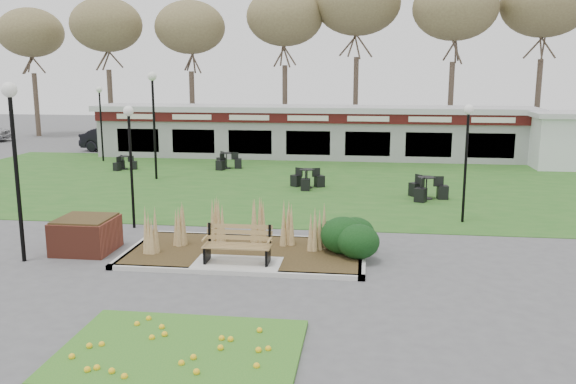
# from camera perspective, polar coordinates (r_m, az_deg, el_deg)

# --- Properties ---
(ground) EXTENTS (100.00, 100.00, 0.00)m
(ground) POSITION_cam_1_polar(r_m,az_deg,el_deg) (15.36, -4.87, -7.22)
(ground) COLOR #515154
(ground) RESTS_ON ground
(lawn) EXTENTS (34.00, 16.00, 0.02)m
(lawn) POSITION_cam_1_polar(r_m,az_deg,el_deg) (26.86, 0.53, 0.90)
(lawn) COLOR #245B1C
(lawn) RESTS_ON ground
(flower_bed) EXTENTS (4.20, 3.00, 0.16)m
(flower_bed) POSITION_cam_1_polar(r_m,az_deg,el_deg) (11.21, -9.99, -14.25)
(flower_bed) COLOR #2B7320
(flower_bed) RESTS_ON ground
(planting_bed) EXTENTS (6.75, 3.40, 1.27)m
(planting_bed) POSITION_cam_1_polar(r_m,az_deg,el_deg) (16.32, 0.51, -4.71)
(planting_bed) COLOR #302413
(planting_bed) RESTS_ON ground
(park_bench) EXTENTS (1.70, 0.66, 0.93)m
(park_bench) POSITION_cam_1_polar(r_m,az_deg,el_deg) (15.42, -4.71, -4.86)
(park_bench) COLOR olive
(park_bench) RESTS_ON ground
(brick_planter) EXTENTS (1.50, 1.50, 0.95)m
(brick_planter) POSITION_cam_1_polar(r_m,az_deg,el_deg) (17.55, -18.40, -3.78)
(brick_planter) COLOR brown
(brick_planter) RESTS_ON ground
(food_pavilion) EXTENTS (24.60, 3.40, 2.90)m
(food_pavilion) POSITION_cam_1_polar(r_m,az_deg,el_deg) (34.50, 2.13, 5.68)
(food_pavilion) COLOR #9A9A9D
(food_pavilion) RESTS_ON ground
(service_hut) EXTENTS (4.40, 3.40, 2.83)m
(service_hut) POSITION_cam_1_polar(r_m,az_deg,el_deg) (34.02, 25.14, 4.49)
(service_hut) COLOR white
(service_hut) RESTS_ON ground
(tree_backdrop) EXTENTS (47.24, 5.24, 10.36)m
(tree_backdrop) POSITION_cam_1_polar(r_m,az_deg,el_deg) (42.48, 3.24, 16.03)
(tree_backdrop) COLOR #47382B
(tree_backdrop) RESTS_ON ground
(lamp_post_near_left) EXTENTS (0.38, 0.38, 4.60)m
(lamp_post_near_left) POSITION_cam_1_polar(r_m,az_deg,el_deg) (16.73, -24.34, 5.09)
(lamp_post_near_left) COLOR black
(lamp_post_near_left) RESTS_ON ground
(lamp_post_mid_left) EXTENTS (0.40, 0.40, 4.81)m
(lamp_post_mid_left) POSITION_cam_1_polar(r_m,az_deg,el_deg) (27.96, -12.51, 8.26)
(lamp_post_mid_left) COLOR black
(lamp_post_mid_left) RESTS_ON ground
(lamp_post_mid_right) EXTENTS (0.32, 0.32, 3.82)m
(lamp_post_mid_right) POSITION_cam_1_polar(r_m,az_deg,el_deg) (19.33, -14.58, 4.75)
(lamp_post_mid_right) COLOR black
(lamp_post_mid_right) RESTS_ON ground
(lamp_post_far_right) EXTENTS (0.32, 0.32, 3.82)m
(lamp_post_far_right) POSITION_cam_1_polar(r_m,az_deg,el_deg) (20.20, 16.42, 4.93)
(lamp_post_far_right) COLOR black
(lamp_post_far_right) RESTS_ON ground
(lamp_post_far_left) EXTENTS (0.33, 0.33, 4.03)m
(lamp_post_far_left) POSITION_cam_1_polar(r_m,az_deg,el_deg) (34.35, -17.17, 7.60)
(lamp_post_far_left) COLOR black
(lamp_post_far_left) RESTS_ON ground
(bistro_set_a) EXTENTS (1.17, 1.23, 0.66)m
(bistro_set_a) POSITION_cam_1_polar(r_m,az_deg,el_deg) (31.42, -15.09, 2.46)
(bistro_set_a) COLOR black
(bistro_set_a) RESTS_ON ground
(bistro_set_b) EXTENTS (1.41, 1.46, 0.79)m
(bistro_set_b) POSITION_cam_1_polar(r_m,az_deg,el_deg) (30.76, -5.77, 2.70)
(bistro_set_b) COLOR black
(bistro_set_b) RESTS_ON ground
(bistro_set_c) EXTENTS (1.48, 1.61, 0.86)m
(bistro_set_c) POSITION_cam_1_polar(r_m,az_deg,el_deg) (23.93, 12.79, 0.04)
(bistro_set_c) COLOR black
(bistro_set_c) RESTS_ON ground
(bistro_set_d) EXTENTS (1.49, 1.30, 0.79)m
(bistro_set_d) POSITION_cam_1_polar(r_m,az_deg,el_deg) (25.56, 1.79, 0.98)
(bistro_set_d) COLOR black
(bistro_set_d) RESTS_ON ground
(car_black) EXTENTS (4.74, 2.52, 1.49)m
(car_black) POSITION_cam_1_polar(r_m,az_deg,el_deg) (38.52, -15.69, 4.76)
(car_black) COLOR black
(car_black) RESTS_ON ground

